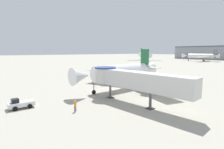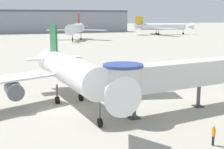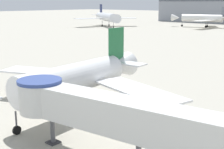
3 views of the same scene
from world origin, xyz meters
The scene contains 6 objects.
ground_plane centered at (0.00, 0.00, 0.00)m, with size 800.00×800.00×0.00m, color #A8A393.
main_airplane centered at (1.79, 1.21, 4.02)m, with size 27.63×24.55×9.50m.
jet_bridge centered at (11.56, -5.35, 4.23)m, with size 19.51×5.72×5.91m.
ground_crew_marshaller centered at (9.88, -14.81, 1.00)m, with size 0.25×0.36×1.73m.
background_jet_red_tail centered at (27.95, 102.79, 5.21)m, with size 26.37×26.98×11.95m.
background_jet_gold_tail centered at (85.54, 127.26, 4.66)m, with size 37.71×35.05×10.63m.
Camera 2 is at (-6.70, -34.79, 10.65)m, focal length 50.00 mm.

